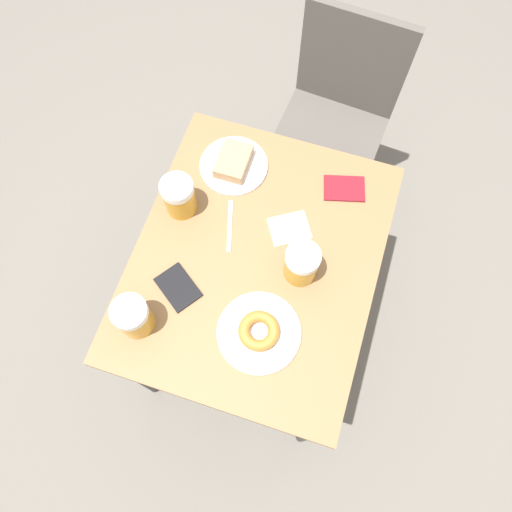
{
  "coord_description": "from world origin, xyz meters",
  "views": [
    {
      "loc": [
        0.16,
        -0.5,
        2.12
      ],
      "look_at": [
        0.0,
        0.0,
        0.78
      ],
      "focal_mm": 35.0,
      "sensor_mm": 36.0,
      "label": 1
    }
  ],
  "objects_px": {
    "beer_mug_center": "(133,317)",
    "passport_far_edge": "(344,188)",
    "passport_near_edge": "(178,287)",
    "plate_with_donut": "(259,332)",
    "beer_mug_left": "(179,196)",
    "fork": "(230,226)",
    "plate_with_cake": "(234,164)",
    "napkin_folded": "(289,228)",
    "chair": "(339,105)",
    "beer_mug_right": "(302,263)"
  },
  "relations": [
    {
      "from": "chair",
      "to": "plate_with_donut",
      "type": "relative_size",
      "value": 3.9
    },
    {
      "from": "passport_near_edge",
      "to": "beer_mug_right",
      "type": "bearing_deg",
      "value": 25.98
    },
    {
      "from": "plate_with_donut",
      "to": "passport_far_edge",
      "type": "distance_m",
      "value": 0.53
    },
    {
      "from": "plate_with_donut",
      "to": "passport_near_edge",
      "type": "distance_m",
      "value": 0.27
    },
    {
      "from": "plate_with_donut",
      "to": "fork",
      "type": "bearing_deg",
      "value": 122.71
    },
    {
      "from": "plate_with_cake",
      "to": "napkin_folded",
      "type": "distance_m",
      "value": 0.28
    },
    {
      "from": "beer_mug_center",
      "to": "passport_far_edge",
      "type": "height_order",
      "value": "beer_mug_center"
    },
    {
      "from": "passport_near_edge",
      "to": "fork",
      "type": "bearing_deg",
      "value": 71.4
    },
    {
      "from": "beer_mug_left",
      "to": "fork",
      "type": "relative_size",
      "value": 0.78
    },
    {
      "from": "chair",
      "to": "beer_mug_right",
      "type": "distance_m",
      "value": 0.83
    },
    {
      "from": "beer_mug_right",
      "to": "passport_far_edge",
      "type": "xyz_separation_m",
      "value": [
        0.06,
        0.3,
        -0.06
      ]
    },
    {
      "from": "beer_mug_center",
      "to": "napkin_folded",
      "type": "height_order",
      "value": "beer_mug_center"
    },
    {
      "from": "plate_with_cake",
      "to": "passport_far_edge",
      "type": "bearing_deg",
      "value": 4.62
    },
    {
      "from": "napkin_folded",
      "to": "passport_near_edge",
      "type": "relative_size",
      "value": 0.97
    },
    {
      "from": "chair",
      "to": "beer_mug_center",
      "type": "bearing_deg",
      "value": -102.83
    },
    {
      "from": "beer_mug_left",
      "to": "napkin_folded",
      "type": "xyz_separation_m",
      "value": [
        0.33,
        0.03,
        -0.06
      ]
    },
    {
      "from": "plate_with_cake",
      "to": "beer_mug_center",
      "type": "bearing_deg",
      "value": -99.17
    },
    {
      "from": "plate_with_cake",
      "to": "passport_near_edge",
      "type": "bearing_deg",
      "value": -92.97
    },
    {
      "from": "passport_near_edge",
      "to": "beer_mug_center",
      "type": "bearing_deg",
      "value": -117.77
    },
    {
      "from": "beer_mug_center",
      "to": "fork",
      "type": "distance_m",
      "value": 0.39
    },
    {
      "from": "beer_mug_right",
      "to": "passport_near_edge",
      "type": "xyz_separation_m",
      "value": [
        -0.32,
        -0.15,
        -0.06
      ]
    },
    {
      "from": "beer_mug_center",
      "to": "passport_near_edge",
      "type": "xyz_separation_m",
      "value": [
        0.07,
        0.13,
        -0.06
      ]
    },
    {
      "from": "chair",
      "to": "passport_near_edge",
      "type": "distance_m",
      "value": 1.0
    },
    {
      "from": "plate_with_cake",
      "to": "beer_mug_left",
      "type": "height_order",
      "value": "beer_mug_left"
    },
    {
      "from": "plate_with_cake",
      "to": "passport_far_edge",
      "type": "height_order",
      "value": "plate_with_cake"
    },
    {
      "from": "chair",
      "to": "passport_far_edge",
      "type": "bearing_deg",
      "value": -72.94
    },
    {
      "from": "beer_mug_right",
      "to": "fork",
      "type": "bearing_deg",
      "value": 162.61
    },
    {
      "from": "plate_with_cake",
      "to": "beer_mug_right",
      "type": "height_order",
      "value": "beer_mug_right"
    },
    {
      "from": "beer_mug_center",
      "to": "passport_far_edge",
      "type": "relative_size",
      "value": 0.89
    },
    {
      "from": "fork",
      "to": "passport_far_edge",
      "type": "relative_size",
      "value": 1.13
    },
    {
      "from": "plate_with_donut",
      "to": "beer_mug_right",
      "type": "xyz_separation_m",
      "value": [
        0.06,
        0.21,
        0.05
      ]
    },
    {
      "from": "plate_with_donut",
      "to": "napkin_folded",
      "type": "relative_size",
      "value": 1.57
    },
    {
      "from": "beer_mug_left",
      "to": "passport_far_edge",
      "type": "bearing_deg",
      "value": 24.77
    },
    {
      "from": "fork",
      "to": "passport_near_edge",
      "type": "bearing_deg",
      "value": -108.6
    },
    {
      "from": "chair",
      "to": "plate_with_cake",
      "type": "bearing_deg",
      "value": -111.26
    },
    {
      "from": "napkin_folded",
      "to": "fork",
      "type": "distance_m",
      "value": 0.18
    },
    {
      "from": "passport_near_edge",
      "to": "napkin_folded",
      "type": "bearing_deg",
      "value": 47.72
    },
    {
      "from": "fork",
      "to": "plate_with_donut",
      "type": "bearing_deg",
      "value": -57.29
    },
    {
      "from": "beer_mug_left",
      "to": "beer_mug_center",
      "type": "height_order",
      "value": "same"
    },
    {
      "from": "plate_with_donut",
      "to": "beer_mug_right",
      "type": "relative_size",
      "value": 1.82
    },
    {
      "from": "chair",
      "to": "passport_far_edge",
      "type": "relative_size",
      "value": 6.31
    },
    {
      "from": "beer_mug_center",
      "to": "plate_with_cake",
      "type": "bearing_deg",
      "value": 80.83
    },
    {
      "from": "fork",
      "to": "beer_mug_left",
      "type": "bearing_deg",
      "value": 173.93
    },
    {
      "from": "plate_with_cake",
      "to": "fork",
      "type": "bearing_deg",
      "value": -74.54
    },
    {
      "from": "beer_mug_center",
      "to": "passport_far_edge",
      "type": "bearing_deg",
      "value": 53.03
    },
    {
      "from": "plate_with_cake",
      "to": "plate_with_donut",
      "type": "relative_size",
      "value": 0.92
    },
    {
      "from": "napkin_folded",
      "to": "passport_far_edge",
      "type": "relative_size",
      "value": 1.03
    },
    {
      "from": "beer_mug_left",
      "to": "napkin_folded",
      "type": "distance_m",
      "value": 0.34
    },
    {
      "from": "beer_mug_right",
      "to": "passport_far_edge",
      "type": "bearing_deg",
      "value": 79.52
    },
    {
      "from": "beer_mug_center",
      "to": "plate_with_donut",
      "type": "bearing_deg",
      "value": 12.83
    }
  ]
}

